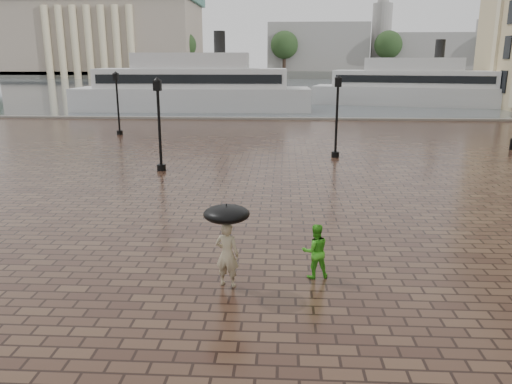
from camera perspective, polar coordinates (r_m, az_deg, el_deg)
ground at (r=15.00m, az=2.77°, el=-6.00°), size 300.00×300.00×0.00m
harbour_water at (r=106.15m, az=3.19°, el=11.99°), size 240.00×240.00×0.00m
quay_edge at (r=46.32m, az=3.10°, el=8.25°), size 80.00×0.60×0.30m
far_shore at (r=174.07m, az=3.22°, el=13.45°), size 300.00×60.00×2.00m
museum at (r=168.12m, az=-16.74°, el=17.22°), size 57.00×32.50×26.00m
distant_skyline at (r=170.97m, az=20.24°, el=15.40°), size 102.50×22.00×33.00m
far_trees at (r=152.07m, az=3.27°, el=16.41°), size 188.00×8.00×13.50m
street_lamps at (r=29.93m, az=-6.66°, el=9.01°), size 15.44×12.44×4.40m
adult_pedestrian at (r=12.10m, az=-3.31°, el=-7.14°), size 0.67×0.53×1.62m
child_pedestrian at (r=12.67m, az=6.78°, el=-6.71°), size 0.78×0.67×1.41m
ferry_near at (r=55.20m, az=-7.26°, el=11.81°), size 25.30×6.72×8.25m
ferry_far at (r=63.86m, az=17.42°, el=11.49°), size 23.84×11.02×7.60m
umbrella at (r=11.75m, az=-3.39°, el=-2.53°), size 1.10×1.10×1.12m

